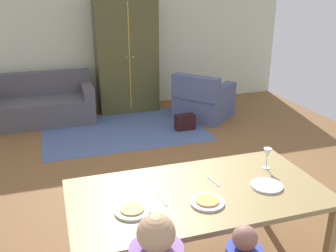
{
  "coord_description": "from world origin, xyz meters",
  "views": [
    {
      "loc": [
        -1.23,
        -3.68,
        2.22
      ],
      "look_at": [
        -0.1,
        -0.16,
        0.85
      ],
      "focal_mm": 40.11,
      "sensor_mm": 36.0,
      "label": 1
    }
  ],
  "objects": [
    {
      "name": "knife",
      "position": [
        -0.07,
        -1.26,
        0.76
      ],
      "size": [
        0.04,
        0.17,
        0.01
      ],
      "primitive_type": "cube",
      "rotation": [
        0.0,
        0.0,
        0.13
      ],
      "color": "silver",
      "rests_on": "dining_table"
    },
    {
      "name": "area_rug",
      "position": [
        -0.15,
        2.08,
        0.0
      ],
      "size": [
        2.6,
        1.8,
        0.01
      ],
      "primitive_type": "cube",
      "color": "#465985",
      "rests_on": "ground_plane"
    },
    {
      "name": "armoire",
      "position": [
        0.16,
        3.16,
        1.05
      ],
      "size": [
        1.1,
        0.59,
        2.1
      ],
      "color": "#4A4826",
      "rests_on": "ground_plane"
    },
    {
      "name": "back_wall",
      "position": [
        0.0,
        3.55,
        1.35
      ],
      "size": [
        6.95,
        0.1,
        2.7
      ],
      "primitive_type": "cube",
      "color": "beige",
      "rests_on": "ground_plane"
    },
    {
      "name": "plate_near_child",
      "position": [
        -0.24,
        -1.54,
        0.77
      ],
      "size": [
        0.25,
        0.25,
        0.02
      ],
      "primitive_type": "cylinder",
      "color": "silver",
      "rests_on": "dining_table"
    },
    {
      "name": "wine_glass",
      "position": [
        0.46,
        -1.18,
        0.89
      ],
      "size": [
        0.07,
        0.07,
        0.19
      ],
      "color": "silver",
      "rests_on": "dining_table"
    },
    {
      "name": "plate_near_man",
      "position": [
        -0.78,
        -1.48,
        0.77
      ],
      "size": [
        0.25,
        0.25,
        0.02
      ],
      "primitive_type": "cylinder",
      "color": "white",
      "rests_on": "dining_table"
    },
    {
      "name": "ground_plane",
      "position": [
        0.0,
        0.45,
        -0.01
      ],
      "size": [
        6.95,
        6.1,
        0.02
      ],
      "primitive_type": "cube",
      "color": "brown"
    },
    {
      "name": "plate_near_woman",
      "position": [
        0.29,
        -1.46,
        0.77
      ],
      "size": [
        0.25,
        0.25,
        0.02
      ],
      "primitive_type": "cylinder",
      "color": "silver",
      "rests_on": "dining_table"
    },
    {
      "name": "armchair",
      "position": [
        1.33,
        2.24,
        0.32
      ],
      "size": [
        1.2,
        1.2,
        0.82
      ],
      "color": "#4C577C",
      "rests_on": "ground_plane"
    },
    {
      "name": "couch",
      "position": [
        -1.44,
        2.94,
        0.3
      ],
      "size": [
        1.81,
        0.86,
        0.82
      ],
      "color": "#4F4D53",
      "rests_on": "ground_plane"
    },
    {
      "name": "pizza_near_man",
      "position": [
        -0.78,
        -1.48,
        0.78
      ],
      "size": [
        0.17,
        0.17,
        0.01
      ],
      "primitive_type": "cylinder",
      "color": "tan",
      "rests_on": "plate_near_man"
    },
    {
      "name": "handbag",
      "position": [
        0.82,
        1.78,
        0.13
      ],
      "size": [
        0.32,
        0.16,
        0.26
      ],
      "primitive_type": "cube",
      "color": "black",
      "rests_on": "ground_plane"
    },
    {
      "name": "fork",
      "position": [
        -0.54,
        -1.41,
        0.76
      ],
      "size": [
        0.03,
        0.15,
        0.01
      ],
      "primitive_type": "cube",
      "rotation": [
        0.0,
        0.0,
        0.08
      ],
      "color": "silver",
      "rests_on": "dining_table"
    },
    {
      "name": "dining_table",
      "position": [
        -0.24,
        -1.36,
        0.7
      ],
      "size": [
        1.96,
        1.0,
        0.76
      ],
      "color": "#9F8652",
      "rests_on": "ground_plane"
    },
    {
      "name": "pizza_near_child",
      "position": [
        -0.24,
        -1.54,
        0.78
      ],
      "size": [
        0.17,
        0.17,
        0.01
      ],
      "primitive_type": "cylinder",
      "color": "gold",
      "rests_on": "plate_near_child"
    }
  ]
}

